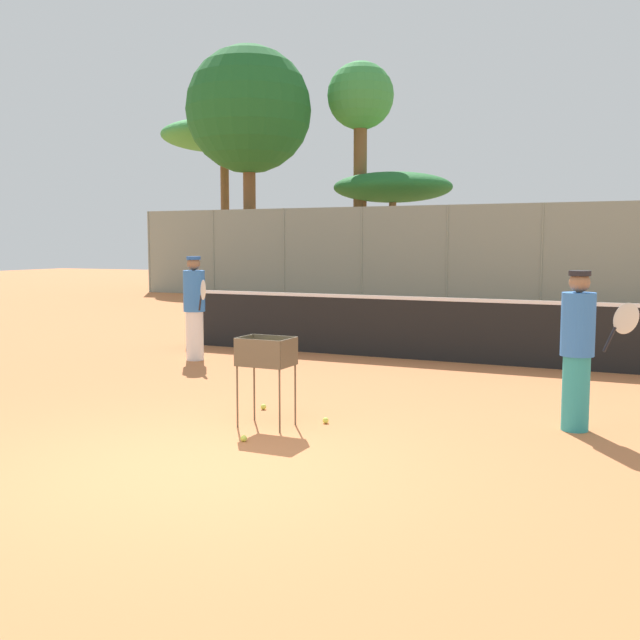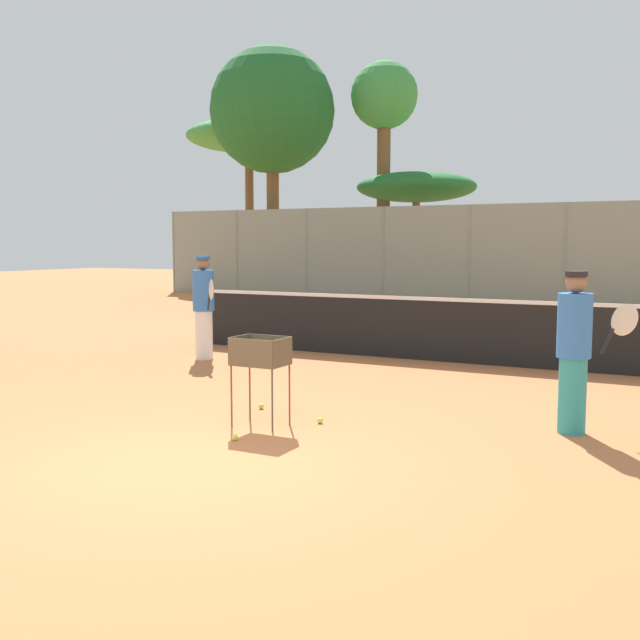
{
  "view_description": "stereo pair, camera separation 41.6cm",
  "coord_description": "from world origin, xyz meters",
  "px_view_note": "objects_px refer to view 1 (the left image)",
  "views": [
    {
      "loc": [
        3.65,
        -5.33,
        1.96
      ],
      "look_at": [
        -0.3,
        3.17,
        1.0
      ],
      "focal_mm": 42.0,
      "sensor_mm": 36.0,
      "label": 1
    },
    {
      "loc": [
        4.02,
        -5.14,
        1.96
      ],
      "look_at": [
        -0.3,
        3.17,
        1.0
      ],
      "focal_mm": 42.0,
      "sensor_mm": 36.0,
      "label": 2
    }
  ],
  "objects_px": {
    "parked_car": "(478,278)",
    "ball_cart": "(265,359)",
    "tennis_net": "(426,327)",
    "player_white_outfit": "(194,307)",
    "player_red_cap": "(578,348)"
  },
  "relations": [
    {
      "from": "tennis_net",
      "to": "ball_cart",
      "type": "relative_size",
      "value": 10.0
    },
    {
      "from": "parked_car",
      "to": "ball_cart",
      "type": "bearing_deg",
      "value": -82.9
    },
    {
      "from": "tennis_net",
      "to": "ball_cart",
      "type": "xyz_separation_m",
      "value": [
        -0.21,
        -5.14,
        0.17
      ]
    },
    {
      "from": "tennis_net",
      "to": "player_red_cap",
      "type": "distance_m",
      "value": 4.84
    },
    {
      "from": "tennis_net",
      "to": "parked_car",
      "type": "xyz_separation_m",
      "value": [
        -2.86,
        16.18,
        0.1
      ]
    },
    {
      "from": "ball_cart",
      "to": "tennis_net",
      "type": "bearing_deg",
      "value": 87.66
    },
    {
      "from": "player_red_cap",
      "to": "tennis_net",
      "type": "bearing_deg",
      "value": 93.63
    },
    {
      "from": "tennis_net",
      "to": "player_red_cap",
      "type": "height_order",
      "value": "player_red_cap"
    },
    {
      "from": "tennis_net",
      "to": "parked_car",
      "type": "bearing_deg",
      "value": 100.04
    },
    {
      "from": "tennis_net",
      "to": "parked_car",
      "type": "distance_m",
      "value": 16.43
    },
    {
      "from": "tennis_net",
      "to": "ball_cart",
      "type": "bearing_deg",
      "value": -92.34
    },
    {
      "from": "player_white_outfit",
      "to": "tennis_net",
      "type": "bearing_deg",
      "value": 64.64
    },
    {
      "from": "player_white_outfit",
      "to": "parked_car",
      "type": "relative_size",
      "value": 0.42
    },
    {
      "from": "ball_cart",
      "to": "parked_car",
      "type": "distance_m",
      "value": 21.48
    },
    {
      "from": "player_red_cap",
      "to": "ball_cart",
      "type": "xyz_separation_m",
      "value": [
        -3.04,
        -1.23,
        -0.14
      ]
    }
  ]
}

